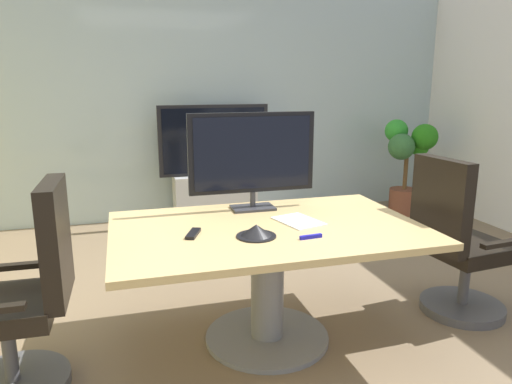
{
  "coord_description": "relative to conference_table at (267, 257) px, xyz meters",
  "views": [
    {
      "loc": [
        -0.76,
        -2.62,
        1.57
      ],
      "look_at": [
        0.04,
        0.19,
        0.88
      ],
      "focal_mm": 33.41,
      "sensor_mm": 36.0,
      "label": 1
    }
  ],
  "objects": [
    {
      "name": "ground_plane",
      "position": [
        -0.04,
        0.06,
        -0.54
      ],
      "size": [
        7.35,
        7.35,
        0.0
      ],
      "primitive_type": "plane",
      "color": "#7A664C"
    },
    {
      "name": "wall_back_glass_partition",
      "position": [
        -0.04,
        2.91,
        0.76
      ],
      "size": [
        6.35,
        0.1,
        2.6
      ],
      "primitive_type": "cube",
      "color": "#9EB2B7",
      "rests_on": "ground"
    },
    {
      "name": "conference_table",
      "position": [
        0.0,
        0.0,
        0.0
      ],
      "size": [
        1.8,
        1.15,
        0.73
      ],
      "color": "tan",
      "rests_on": "ground"
    },
    {
      "name": "office_chair_left",
      "position": [
        -1.31,
        -0.12,
        -0.08
      ],
      "size": [
        0.6,
        0.57,
        1.09
      ],
      "rotation": [
        0.0,
        0.0,
        -1.59
      ],
      "color": "#4C4C51",
      "rests_on": "ground"
    },
    {
      "name": "office_chair_right",
      "position": [
        1.32,
        -0.03,
        -0.08
      ],
      "size": [
        0.62,
        0.6,
        1.09
      ],
      "rotation": [
        0.0,
        0.0,
        1.67
      ],
      "color": "#4C4C51",
      "rests_on": "ground"
    },
    {
      "name": "tv_monitor",
      "position": [
        0.02,
        0.4,
        0.55
      ],
      "size": [
        0.84,
        0.18,
        0.64
      ],
      "color": "#333338",
      "rests_on": "conference_table"
    },
    {
      "name": "wall_display_unit",
      "position": [
        0.18,
        2.55,
        -0.1
      ],
      "size": [
        1.2,
        0.36,
        1.31
      ],
      "color": "#B7BABC",
      "rests_on": "ground"
    },
    {
      "name": "potted_plant",
      "position": [
        2.41,
        2.25,
        0.15
      ],
      "size": [
        0.6,
        0.58,
        1.12
      ],
      "color": "brown",
      "rests_on": "ground"
    },
    {
      "name": "conference_phone",
      "position": [
        -0.12,
        -0.17,
        0.22
      ],
      "size": [
        0.22,
        0.22,
        0.07
      ],
      "color": "black",
      "rests_on": "conference_table"
    },
    {
      "name": "remote_control",
      "position": [
        -0.45,
        -0.04,
        0.2
      ],
      "size": [
        0.11,
        0.18,
        0.02
      ],
      "primitive_type": "cube",
      "rotation": [
        0.0,
        0.0,
        -0.39
      ],
      "color": "black",
      "rests_on": "conference_table"
    },
    {
      "name": "whiteboard_marker",
      "position": [
        0.16,
        -0.27,
        0.2
      ],
      "size": [
        0.13,
        0.03,
        0.02
      ],
      "primitive_type": "cube",
      "rotation": [
        0.0,
        0.0,
        0.1
      ],
      "color": "#1919A5",
      "rests_on": "conference_table"
    },
    {
      "name": "paper_notepad",
      "position": [
        0.21,
        0.04,
        0.2
      ],
      "size": [
        0.28,
        0.35,
        0.01
      ],
      "primitive_type": "cube",
      "rotation": [
        0.0,
        0.0,
        0.27
      ],
      "color": "white",
      "rests_on": "conference_table"
    }
  ]
}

